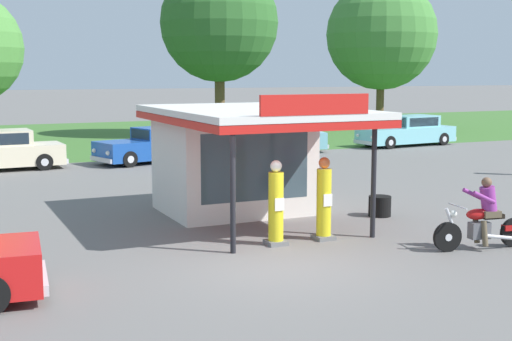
{
  "coord_description": "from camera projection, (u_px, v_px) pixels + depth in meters",
  "views": [
    {
      "loc": [
        -6.09,
        -12.36,
        3.81
      ],
      "look_at": [
        1.11,
        3.44,
        1.4
      ],
      "focal_mm": 49.68,
      "sensor_mm": 36.0,
      "label": 1
    }
  ],
  "objects": [
    {
      "name": "parked_car_back_row_right",
      "position": [
        274.0,
        137.0,
        33.97
      ],
      "size": [
        5.3,
        2.87,
        1.56
      ],
      "color": "#7AC6D1",
      "rests_on": "ground"
    },
    {
      "name": "ground_plane",
      "position": [
        277.0,
        264.0,
        14.17
      ],
      "size": [
        300.0,
        300.0,
        0.0
      ],
      "primitive_type": "plane",
      "color": "slate"
    },
    {
      "name": "spare_tire_stack",
      "position": [
        380.0,
        206.0,
        18.89
      ],
      "size": [
        0.6,
        0.6,
        0.54
      ],
      "color": "black",
      "rests_on": "ground"
    },
    {
      "name": "service_station_kiosk",
      "position": [
        238.0,
        152.0,
        19.02
      ],
      "size": [
        4.42,
        6.39,
        3.35
      ],
      "color": "silver",
      "rests_on": "ground"
    },
    {
      "name": "tree_oak_far_right",
      "position": [
        220.0,
        25.0,
        41.85
      ],
      "size": [
        6.98,
        6.98,
        10.2
      ],
      "color": "brown",
      "rests_on": "ground"
    },
    {
      "name": "gas_pump_nearside",
      "position": [
        276.0,
        207.0,
        15.66
      ],
      "size": [
        0.44,
        0.44,
        1.9
      ],
      "color": "slate",
      "rests_on": "ground"
    },
    {
      "name": "motorcycle_with_rider",
      "position": [
        483.0,
        220.0,
        15.31
      ],
      "size": [
        2.26,
        0.73,
        1.58
      ],
      "color": "black",
      "rests_on": "ground"
    },
    {
      "name": "grass_verge_strip",
      "position": [
        50.0,
        138.0,
        41.21
      ],
      "size": [
        120.0,
        24.0,
        0.01
      ],
      "primitive_type": "cube",
      "color": "#3D6B2D",
      "rests_on": "ground"
    },
    {
      "name": "parked_car_back_row_centre",
      "position": [
        408.0,
        132.0,
        37.04
      ],
      "size": [
        5.72,
        2.34,
        1.57
      ],
      "color": "#7AC6D1",
      "rests_on": "ground"
    },
    {
      "name": "parked_car_back_row_centre_right",
      "position": [
        154.0,
        146.0,
        30.27
      ],
      "size": [
        5.33,
        3.07,
        1.48
      ],
      "color": "#19479E",
      "rests_on": "ground"
    },
    {
      "name": "gas_pump_offside",
      "position": [
        324.0,
        202.0,
        16.16
      ],
      "size": [
        0.44,
        0.44,
        1.91
      ],
      "color": "slate",
      "rests_on": "ground"
    },
    {
      "name": "bystander_admiring_sedan",
      "position": [
        227.0,
        147.0,
        28.18
      ],
      "size": [
        0.36,
        0.36,
        1.62
      ],
      "color": "brown",
      "rests_on": "ground"
    },
    {
      "name": "tree_oak_left",
      "position": [
        382.0,
        35.0,
        48.15
      ],
      "size": [
        7.52,
        7.52,
        10.12
      ],
      "color": "brown",
      "rests_on": "ground"
    }
  ]
}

